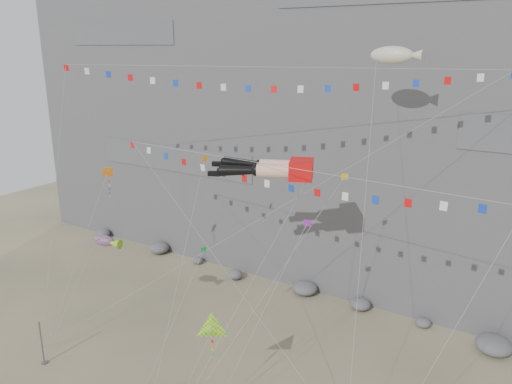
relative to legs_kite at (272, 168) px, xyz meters
The scene contains 15 objects.
ground 17.18m from the legs_kite, 104.68° to the right, with size 120.00×120.00×0.00m, color tan.
cliff 26.86m from the legs_kite, 94.11° to the left, with size 80.00×28.00×50.00m, color slate.
talus_boulders 18.21m from the legs_kite, 100.12° to the left, with size 60.00×3.00×1.20m, color slate, non-canonical shape.
anchor_pole_left 23.03m from the legs_kite, 141.08° to the right, with size 0.12×0.12×3.79m, color slate.
legs_kite is the anchor object (origin of this frame).
flag_banner_upper 7.95m from the legs_kite, 139.20° to the left, with size 34.62×16.83×29.73m.
flag_banner_lower 2.51m from the legs_kite, 47.93° to the right, with size 31.56×7.79×20.24m.
harlequin_kite 15.08m from the legs_kite, 167.56° to the right, with size 1.87×8.97×16.16m.
fish_windsock 15.68m from the legs_kite, 156.23° to the right, with size 4.67×5.33×10.34m.
delta_kite 12.69m from the legs_kite, 87.17° to the right, with size 2.33×7.41×9.08m.
blimp_windsock 12.15m from the legs_kite, 39.60° to the left, with size 5.94×16.31×28.77m.
small_kite_a 6.89m from the legs_kite, behind, with size 4.84×13.19×20.34m.
small_kite_b 5.43m from the legs_kite, 25.28° to the right, with size 3.07×10.61×16.12m.
small_kite_c 8.58m from the legs_kite, 137.95° to the right, with size 1.93×11.27×14.18m.
small_kite_d 5.33m from the legs_kite, 12.56° to the left, with size 6.30×15.17×21.88m.
Camera 1 is at (20.29, -25.19, 24.61)m, focal length 35.00 mm.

